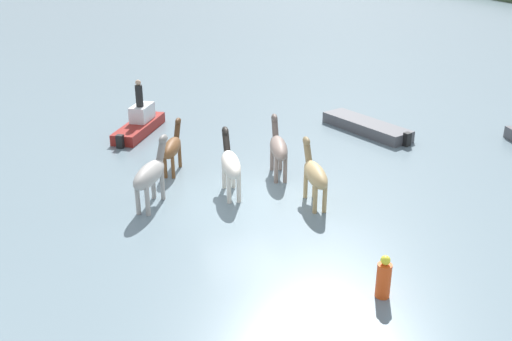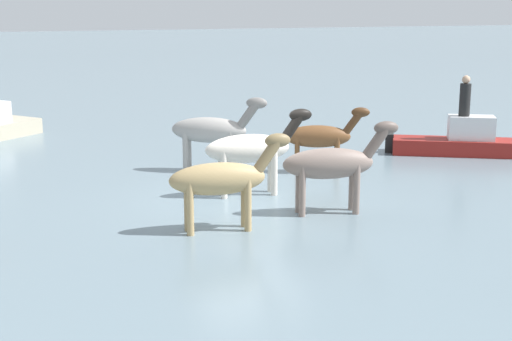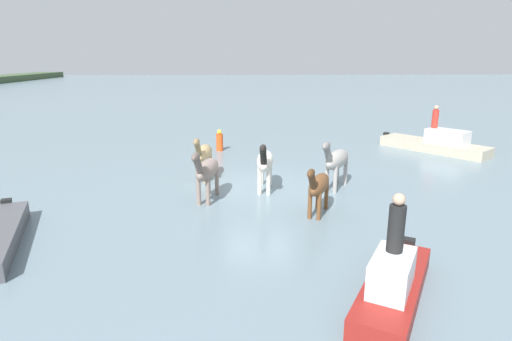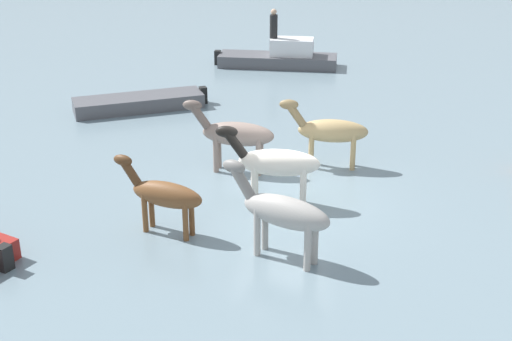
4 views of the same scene
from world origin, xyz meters
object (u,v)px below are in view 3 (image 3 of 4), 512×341
at_px(horse_mid_herd, 203,154).
at_px(buoy_channel_marker, 220,141).
at_px(horse_dark_mare, 207,170).
at_px(boat_launch_far, 436,145).
at_px(horse_lead, 318,185).
at_px(boat_motor_center, 393,287).
at_px(person_spotter_bow, 397,225).
at_px(horse_pinto_flank, 265,162).
at_px(horse_chestnut_trailing, 336,160).
at_px(person_boatman_standing, 435,117).

xyz_separation_m(horse_mid_herd, buoy_channel_marker, (5.33, -0.33, -0.54)).
xyz_separation_m(horse_dark_mare, boat_launch_far, (7.47, -11.37, -0.76)).
relative_size(horse_lead, boat_motor_center, 0.60).
distance_m(horse_lead, buoy_channel_marker, 10.04).
bearing_deg(horse_mid_herd, person_spotter_bow, 33.16).
height_order(horse_lead, horse_mid_herd, horse_mid_herd).
bearing_deg(horse_pinto_flank, horse_chestnut_trailing, 98.63).
bearing_deg(person_spotter_bow, boat_launch_far, -27.27).
height_order(person_spotter_bow, buoy_channel_marker, person_spotter_bow).
bearing_deg(person_spotter_bow, buoy_channel_marker, 16.66).
bearing_deg(horse_lead, horse_pinto_flank, -125.26).
relative_size(horse_mid_herd, buoy_channel_marker, 2.17).
relative_size(horse_pinto_flank, horse_mid_herd, 1.05).
bearing_deg(person_spotter_bow, boat_motor_center, -42.44).
distance_m(horse_pinto_flank, horse_mid_herd, 2.85).
bearing_deg(buoy_channel_marker, person_boatman_standing, -91.15).
distance_m(boat_launch_far, buoy_channel_marker, 11.43).
xyz_separation_m(horse_pinto_flank, boat_launch_far, (6.39, -9.33, -0.78)).
distance_m(horse_pinto_flank, person_spotter_bow, 7.80).
relative_size(boat_motor_center, buoy_channel_marker, 3.24).
height_order(person_boatman_standing, buoy_channel_marker, person_boatman_standing).
relative_size(boat_motor_center, person_boatman_standing, 3.10).
bearing_deg(boat_launch_far, horse_chestnut_trailing, -86.40).
relative_size(horse_pinto_flank, horse_lead, 1.17).
height_order(horse_chestnut_trailing, horse_mid_herd, horse_chestnut_trailing).
xyz_separation_m(horse_chestnut_trailing, horse_mid_herd, (1.38, 5.09, -0.06)).
bearing_deg(horse_lead, buoy_channel_marker, -135.82).
distance_m(person_boatman_standing, person_spotter_bow, 15.73).
distance_m(horse_pinto_flank, boat_launch_far, 11.34).
relative_size(horse_pinto_flank, buoy_channel_marker, 2.27).
bearing_deg(boat_motor_center, horse_lead, -142.16).
bearing_deg(person_boatman_standing, horse_pinto_flank, 125.59).
distance_m(horse_mid_herd, person_spotter_bow, 10.10).
distance_m(horse_chestnut_trailing, person_spotter_bow, 7.62).
bearing_deg(horse_chestnut_trailing, buoy_channel_marker, -114.18).
height_order(horse_dark_mare, horse_mid_herd, horse_dark_mare).
distance_m(horse_dark_mare, boat_motor_center, 7.66).
relative_size(horse_dark_mare, boat_motor_center, 0.69).
height_order(horse_lead, boat_motor_center, horse_lead).
bearing_deg(horse_mid_herd, boat_launch_far, 118.56).
distance_m(boat_launch_far, person_boatman_standing, 1.46).
distance_m(horse_dark_mare, person_boatman_standing, 13.67).
bearing_deg(boat_launch_far, boat_motor_center, -66.80).
bearing_deg(buoy_channel_marker, boat_launch_far, -92.22).
bearing_deg(boat_motor_center, horse_dark_mare, -116.09).
bearing_deg(person_boatman_standing, buoy_channel_marker, 88.85).
height_order(horse_dark_mare, buoy_channel_marker, horse_dark_mare).
distance_m(horse_pinto_flank, horse_lead, 2.96).
bearing_deg(boat_motor_center, horse_chestnut_trailing, -153.64).
distance_m(horse_mid_herd, buoy_channel_marker, 5.37).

